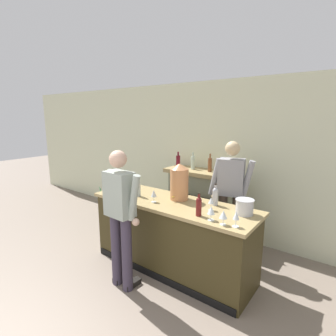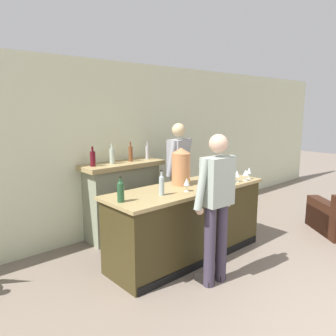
{
  "view_description": "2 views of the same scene",
  "coord_description": "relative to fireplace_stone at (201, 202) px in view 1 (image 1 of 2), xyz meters",
  "views": [
    {
      "loc": [
        1.91,
        -0.17,
        2.15
      ],
      "look_at": [
        -0.33,
        2.79,
        1.41
      ],
      "focal_mm": 28.0,
      "sensor_mm": 36.0,
      "label": 1
    },
    {
      "loc": [
        -3.16,
        -0.41,
        2.04
      ],
      "look_at": [
        -0.15,
        2.95,
        1.2
      ],
      "focal_mm": 35.0,
      "sensor_mm": 36.0,
      "label": 2
    }
  ],
  "objects": [
    {
      "name": "wall_back_panel",
      "position": [
        0.35,
        0.26,
        0.76
      ],
      "size": [
        12.0,
        0.07,
        2.75
      ],
      "color": "beige",
      "rests_on": "ground_plane"
    },
    {
      "name": "bar_counter",
      "position": [
        0.24,
        -1.21,
        -0.11
      ],
      "size": [
        2.37,
        0.79,
        0.99
      ],
      "color": "#393017",
      "rests_on": "ground_plane"
    },
    {
      "name": "fireplace_stone",
      "position": [
        0.0,
        0.0,
        0.0
      ],
      "size": [
        1.32,
        0.52,
        1.51
      ],
      "color": "gray",
      "rests_on": "ground_plane"
    },
    {
      "name": "potted_plant_corner",
      "position": [
        -2.22,
        -0.32,
        -0.32
      ],
      "size": [
        0.42,
        0.41,
        0.69
      ],
      "color": "#554B47",
      "rests_on": "ground_plane"
    },
    {
      "name": "person_customer",
      "position": [
        -0.02,
        -1.93,
        0.36
      ],
      "size": [
        0.66,
        0.32,
        1.76
      ],
      "color": "#3B3345",
      "rests_on": "ground_plane"
    },
    {
      "name": "person_bartender",
      "position": [
        0.76,
        -0.49,
        0.39
      ],
      "size": [
        0.64,
        0.37,
        1.8
      ],
      "color": "#4D3F35",
      "rests_on": "ground_plane"
    },
    {
      "name": "copper_dispenser",
      "position": [
        0.25,
        -1.07,
        0.64
      ],
      "size": [
        0.26,
        0.3,
        0.51
      ],
      "color": "#C07C4E",
      "rests_on": "bar_counter"
    },
    {
      "name": "ice_bucket_steel",
      "position": [
        1.2,
        -1.07,
        0.47
      ],
      "size": [
        0.22,
        0.22,
        0.19
      ],
      "color": "silver",
      "rests_on": "bar_counter"
    },
    {
      "name": "wine_bottle_merlot_tall",
      "position": [
        0.77,
        -0.99,
        0.51
      ],
      "size": [
        0.07,
        0.07,
        0.29
      ],
      "color": "#A6A7B0",
      "rests_on": "bar_counter"
    },
    {
      "name": "wine_bottle_chardonnay_pale",
      "position": [
        -0.3,
        -1.31,
        0.52
      ],
      "size": [
        0.06,
        0.06,
        0.31
      ],
      "color": "#9CADB2",
      "rests_on": "bar_counter"
    },
    {
      "name": "wine_bottle_rose_blush",
      "position": [
        0.79,
        -1.44,
        0.51
      ],
      "size": [
        0.07,
        0.07,
        0.28
      ],
      "color": "#5D1615",
      "rests_on": "bar_counter"
    },
    {
      "name": "wine_bottle_cabernet_heavy",
      "position": [
        -0.83,
        -1.22,
        0.51
      ],
      "size": [
        0.08,
        0.08,
        0.29
      ],
      "color": "#22492A",
      "rests_on": "bar_counter"
    },
    {
      "name": "wine_glass_mid_counter",
      "position": [
        0.97,
        -1.48,
        0.49
      ],
      "size": [
        0.09,
        0.09,
        0.17
      ],
      "color": "silver",
      "rests_on": "bar_counter"
    },
    {
      "name": "wine_glass_by_dispenser",
      "position": [
        1.13,
        -1.51,
        0.49
      ],
      "size": [
        0.09,
        0.09,
        0.16
      ],
      "color": "silver",
      "rests_on": "bar_counter"
    },
    {
      "name": "wine_glass_near_bucket",
      "position": [
        0.05,
        -1.38,
        0.5
      ],
      "size": [
        0.08,
        0.08,
        0.17
      ],
      "color": "silver",
      "rests_on": "bar_counter"
    },
    {
      "name": "wine_glass_back_row",
      "position": [
        1.26,
        -1.48,
        0.5
      ],
      "size": [
        0.07,
        0.07,
        0.17
      ],
      "color": "silver",
      "rests_on": "bar_counter"
    },
    {
      "name": "wine_glass_front_right",
      "position": [
        0.82,
        -1.19,
        0.5
      ],
      "size": [
        0.07,
        0.07,
        0.17
      ],
      "color": "silver",
      "rests_on": "bar_counter"
    }
  ]
}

